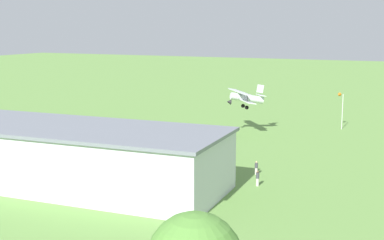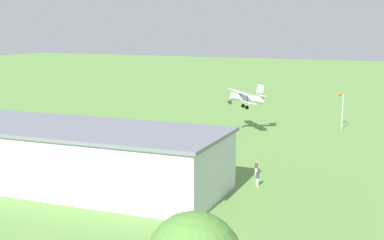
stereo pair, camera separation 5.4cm
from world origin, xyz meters
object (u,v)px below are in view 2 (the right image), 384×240
Objects in this scene: person_at_fence_line at (257,178)px; windsock at (340,97)px; person_beside_truck at (25,140)px; person_walking_on_apron at (256,168)px; person_near_hangar_door at (29,138)px; person_by_parked_cars at (12,140)px; hangar at (56,154)px; biplane at (245,98)px.

windsock is at bearing -93.80° from person_at_fence_line.
person_beside_truck is 36.03m from person_walking_on_apron.
windsock reaches higher than person_beside_truck.
person_at_fence_line is 0.28× the size of windsock.
person_near_hangar_door is at bearing 37.69° from windsock.
person_near_hangar_door reaches higher than person_by_parked_cars.
hangar is at bearing 32.93° from person_walking_on_apron.
biplane is 4.73× the size of person_at_fence_line.
person_beside_truck is at bearing 38.86° from windsock.
person_at_fence_line is at bearing 86.20° from windsock.
hangar is at bearing 21.30° from person_at_fence_line.
biplane reaches higher than person_at_fence_line.
person_beside_truck is 37.97m from person_at_fence_line.
person_near_hangar_door is 1.01× the size of person_beside_truck.
biplane is at bearing -139.68° from person_beside_truck.
person_at_fence_line is at bearing 171.63° from person_beside_truck.
hangar is 6.36× the size of windsock.
person_walking_on_apron is at bearing 83.08° from windsock.
windsock is at bearing -141.49° from person_by_parked_cars.
biplane is 4.96× the size of person_by_parked_cars.
person_walking_on_apron is (-37.69, 0.19, -0.02)m from person_by_parked_cars.
biplane reaches higher than person_by_parked_cars.
person_by_parked_cars is 39.50m from person_at_fence_line.
person_by_parked_cars is 0.27× the size of windsock.
windsock reaches higher than person_at_fence_line.
person_by_parked_cars reaches higher than person_walking_on_apron.
biplane reaches higher than person_walking_on_apron.
person_near_hangar_door is at bearing -74.53° from person_beside_truck.
person_near_hangar_door is 1.09× the size of person_walking_on_apron.
person_beside_truck is 0.28× the size of windsock.
person_walking_on_apron is (-19.45, -12.60, -2.54)m from hangar.
person_by_parked_cars is 37.69m from person_walking_on_apron.
hangar is 24.20× the size of person_walking_on_apron.
person_beside_truck is (-0.30, 1.10, -0.01)m from person_near_hangar_door.
hangar is 51.71m from windsock.
person_by_parked_cars is 2.44m from person_near_hangar_door.
person_by_parked_cars is 0.94× the size of person_near_hangar_door.
person_walking_on_apron is 33.97m from windsock.
biplane is at bearing -140.27° from person_by_parked_cars.
person_walking_on_apron is at bearing 179.71° from person_by_parked_cars.
person_by_parked_cars is at bearing 39.73° from biplane.
hangar reaches higher than person_beside_truck.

